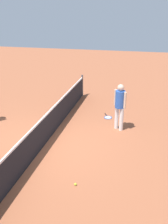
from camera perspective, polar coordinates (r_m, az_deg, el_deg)
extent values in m
plane|color=#9E5638|center=(8.31, -8.81, -7.16)|extent=(40.00, 40.00, 0.00)
cylinder|color=#4C4C51|center=(12.50, -0.41, 6.10)|extent=(0.09, 0.09, 1.07)
cube|color=black|center=(8.09, -9.01, -4.36)|extent=(10.00, 0.02, 0.91)
cube|color=white|center=(7.89, -9.22, -1.22)|extent=(10.00, 0.04, 0.06)
cylinder|color=white|center=(9.00, 8.56, -1.68)|extent=(0.19, 0.19, 0.85)
cylinder|color=white|center=(9.12, 7.48, -1.27)|extent=(0.19, 0.19, 0.85)
cylinder|color=#2D59B2|center=(8.78, 8.28, 2.90)|extent=(0.47, 0.47, 0.62)
cylinder|color=beige|center=(8.66, 9.39, 2.67)|extent=(0.12, 0.12, 0.58)
cylinder|color=beige|center=(8.90, 7.21, 3.37)|extent=(0.12, 0.12, 0.58)
sphere|color=beige|center=(8.65, 8.43, 5.55)|extent=(0.32, 0.32, 0.23)
torus|color=blue|center=(10.11, 5.53, -1.26)|extent=(0.42, 0.42, 0.02)
cylinder|color=silver|center=(10.11, 5.53, -1.26)|extent=(0.36, 0.36, 0.00)
cylinder|color=black|center=(10.36, 5.07, -0.62)|extent=(0.27, 0.15, 0.03)
sphere|color=#C6E033|center=(6.47, -1.99, -16.22)|extent=(0.07, 0.07, 0.07)
sphere|color=#C6E033|center=(9.83, 8.47, -2.01)|extent=(0.07, 0.07, 0.07)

